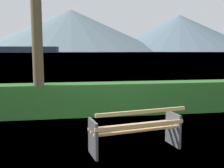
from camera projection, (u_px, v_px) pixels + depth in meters
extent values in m
plane|color=#4C6B33|center=(135.00, 150.00, 5.09)|extent=(1400.00, 1400.00, 0.00)
plane|color=slate|center=(72.00, 52.00, 306.51)|extent=(620.00, 620.00, 0.00)
cube|color=tan|center=(139.00, 130.00, 4.85)|extent=(1.77, 0.40, 0.04)
cube|color=tan|center=(135.00, 128.00, 5.03)|extent=(1.77, 0.40, 0.04)
cube|color=tan|center=(131.00, 125.00, 5.21)|extent=(1.77, 0.40, 0.04)
cube|color=tan|center=(141.00, 125.00, 4.77)|extent=(1.76, 0.38, 0.06)
cube|color=tan|center=(142.00, 112.00, 4.69)|extent=(1.76, 0.38, 0.06)
cube|color=#4C4C51|center=(93.00, 138.00, 4.74)|extent=(0.14, 0.51, 0.68)
cube|color=#4C4C51|center=(173.00, 129.00, 5.31)|extent=(0.14, 0.51, 0.68)
cube|color=#2D6B28|center=(112.00, 98.00, 7.93)|extent=(13.50, 0.73, 0.96)
cylinder|color=brown|center=(37.00, 31.00, 7.14)|extent=(0.30, 0.30, 4.92)
cube|color=#2D384C|center=(8.00, 50.00, 273.51)|extent=(105.79, 26.87, 6.36)
cone|color=slate|center=(71.00, 31.00, 558.51)|extent=(396.57, 396.57, 89.87)
cone|color=slate|center=(179.00, 33.00, 591.78)|extent=(337.69, 337.69, 82.90)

